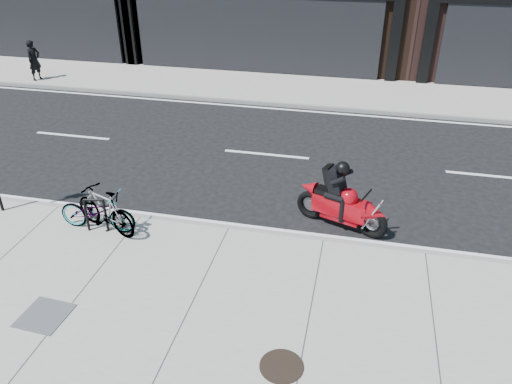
% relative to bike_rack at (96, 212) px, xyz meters
% --- Properties ---
extents(ground, '(120.00, 120.00, 0.00)m').
position_rel_bike_rack_xyz_m(ground, '(2.63, 2.66, -0.58)').
color(ground, black).
rests_on(ground, ground).
extents(sidewalk_near, '(60.00, 6.00, 0.13)m').
position_rel_bike_rack_xyz_m(sidewalk_near, '(2.63, -2.34, -0.51)').
color(sidewalk_near, gray).
rests_on(sidewalk_near, ground).
extents(sidewalk_far, '(60.00, 3.50, 0.13)m').
position_rel_bike_rack_xyz_m(sidewalk_far, '(2.63, 10.41, -0.51)').
color(sidewalk_far, gray).
rests_on(sidewalk_far, ground).
extents(bike_rack, '(0.45, 0.12, 0.76)m').
position_rel_bike_rack_xyz_m(bike_rack, '(0.00, 0.00, 0.00)').
color(bike_rack, black).
rests_on(bike_rack, sidewalk_near).
extents(bicycle_front, '(1.66, 0.59, 0.87)m').
position_rel_bike_rack_xyz_m(bicycle_front, '(0.00, 0.06, -0.01)').
color(bicycle_front, gray).
rests_on(bicycle_front, sidewalk_near).
extents(bicycle_rear, '(1.69, 1.02, 0.98)m').
position_rel_bike_rack_xyz_m(bicycle_rear, '(0.18, 0.06, 0.04)').
color(bicycle_rear, gray).
rests_on(bicycle_rear, sidewalk_near).
extents(motorcycle, '(2.01, 1.03, 1.56)m').
position_rel_bike_rack_xyz_m(motorcycle, '(4.99, 1.42, 0.05)').
color(motorcycle, black).
rests_on(motorcycle, ground).
extents(pedestrian, '(0.50, 0.63, 1.53)m').
position_rel_bike_rack_xyz_m(pedestrian, '(-7.48, 9.16, 0.32)').
color(pedestrian, black).
rests_on(pedestrian, sidewalk_far).
extents(manhole_cover, '(0.81, 0.81, 0.02)m').
position_rel_bike_rack_xyz_m(manhole_cover, '(4.37, -2.68, -0.44)').
color(manhole_cover, black).
rests_on(manhole_cover, sidewalk_near).
extents(utility_grate, '(0.79, 0.79, 0.02)m').
position_rel_bike_rack_xyz_m(utility_grate, '(0.35, -2.51, -0.44)').
color(utility_grate, '#414143').
rests_on(utility_grate, sidewalk_near).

